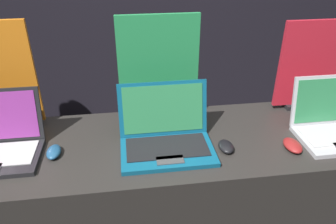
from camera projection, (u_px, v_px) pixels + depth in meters
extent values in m
cube|color=#282623|center=(167.00, 214.00, 1.72)|extent=(1.95, 0.60, 0.93)
ellipsoid|color=navy|center=(54.00, 152.00, 1.39)|extent=(0.06, 0.10, 0.03)
cube|color=black|center=(12.00, 123.00, 1.60)|extent=(0.17, 0.07, 0.02)
cube|color=#0F5170|center=(168.00, 152.00, 1.40)|extent=(0.40, 0.24, 0.02)
cube|color=black|center=(167.00, 147.00, 1.41)|extent=(0.35, 0.17, 0.00)
cube|color=#3F3F42|center=(170.00, 160.00, 1.33)|extent=(0.11, 0.05, 0.00)
cube|color=#0F5170|center=(163.00, 109.00, 1.47)|extent=(0.40, 0.07, 0.24)
cube|color=#2D7F4C|center=(163.00, 109.00, 1.46)|extent=(0.36, 0.05, 0.21)
ellipsoid|color=black|center=(226.00, 146.00, 1.42)|extent=(0.06, 0.10, 0.03)
cube|color=black|center=(159.00, 115.00, 1.67)|extent=(0.21, 0.07, 0.02)
cube|color=#268C4C|center=(159.00, 67.00, 1.54)|extent=(0.38, 0.02, 0.50)
cube|color=#B7B7BC|center=(335.00, 139.00, 1.48)|extent=(0.32, 0.24, 0.02)
cube|color=#B7B7B7|center=(333.00, 135.00, 1.49)|extent=(0.28, 0.17, 0.00)
cube|color=#B7B7BC|center=(325.00, 100.00, 1.54)|extent=(0.32, 0.05, 0.24)
cube|color=#2D7F4C|center=(325.00, 100.00, 1.54)|extent=(0.29, 0.04, 0.21)
ellipsoid|color=maroon|center=(293.00, 145.00, 1.43)|extent=(0.07, 0.12, 0.03)
cube|color=black|center=(300.00, 105.00, 1.76)|extent=(0.18, 0.07, 0.02)
cube|color=red|center=(309.00, 64.00, 1.65)|extent=(0.32, 0.02, 0.44)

